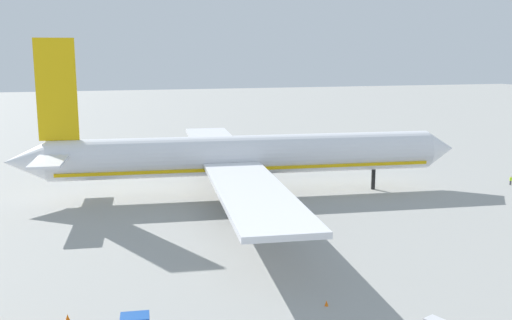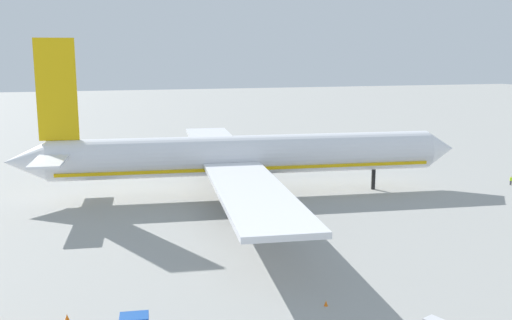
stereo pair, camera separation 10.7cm
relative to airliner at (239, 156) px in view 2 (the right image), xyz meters
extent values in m
plane|color=#9E9E99|center=(1.42, -0.17, -6.60)|extent=(600.00, 600.00, 0.00)
cylinder|color=white|center=(1.42, -0.17, 0.21)|extent=(63.71, 13.30, 6.48)
cone|color=white|center=(35.50, -3.88, 0.21)|extent=(5.84, 6.87, 6.35)
cone|color=white|center=(-33.31, 3.61, 0.21)|extent=(7.10, 6.82, 6.15)
cube|color=#E5B20C|center=(-28.10, 3.04, 11.25)|extent=(6.02, 1.15, 15.61)
cube|color=white|center=(-27.87, 9.80, 1.50)|extent=(5.62, 11.95, 0.36)
cube|color=white|center=(-29.33, -3.61, 1.50)|extent=(5.62, 11.95, 0.36)
cube|color=white|center=(0.66, 22.13, -0.77)|extent=(13.03, 38.45, 0.70)
cylinder|color=slate|center=(1.04, 16.40, -3.09)|extent=(6.03, 4.54, 3.96)
cube|color=white|center=(-4.12, -21.79, -0.77)|extent=(13.03, 38.45, 0.70)
cylinder|color=slate|center=(-2.52, -16.27, -3.15)|extent=(5.50, 4.60, 4.07)
cylinder|color=black|center=(23.47, -2.57, -4.82)|extent=(0.70, 0.70, 3.57)
cylinder|color=black|center=(-1.17, 5.38, -4.82)|extent=(0.70, 0.70, 3.57)
cylinder|color=black|center=(-2.30, -5.03, -4.82)|extent=(0.70, 0.70, 3.57)
cube|color=#E5B20C|center=(1.42, -0.17, -1.58)|extent=(61.15, 12.70, 0.50)
cube|color=black|center=(-21.07, -45.35, -4.61)|extent=(1.93, 0.30, 0.90)
cube|color=#26598C|center=(39.65, 38.53, -6.33)|extent=(2.75, 1.81, 0.15)
cylinder|color=#333338|center=(41.20, 38.79, -6.33)|extent=(0.60, 0.18, 0.08)
cube|color=silver|center=(39.65, 38.53, -5.66)|extent=(2.32, 1.60, 1.18)
cylinder|color=black|center=(40.48, 39.38, -6.40)|extent=(0.41, 0.19, 0.40)
cylinder|color=black|center=(40.72, 38.00, -6.40)|extent=(0.41, 0.19, 0.40)
cylinder|color=black|center=(38.58, 39.05, -6.40)|extent=(0.41, 0.19, 0.40)
cylinder|color=black|center=(38.81, 37.67, -6.40)|extent=(0.41, 0.19, 0.40)
cube|color=gray|center=(23.12, 39.51, -6.33)|extent=(2.12, 3.24, 0.15)
cylinder|color=#333338|center=(22.66, 41.24, -6.33)|extent=(0.23, 0.60, 0.08)
cube|color=silver|center=(23.12, 39.51, -5.73)|extent=(1.86, 2.75, 1.04)
cylinder|color=black|center=(22.15, 40.42, -6.40)|extent=(0.22, 0.42, 0.40)
cylinder|color=black|center=(23.50, 40.78, -6.40)|extent=(0.22, 0.42, 0.40)
cylinder|color=black|center=(22.73, 38.23, -6.40)|extent=(0.22, 0.42, 0.40)
cylinder|color=black|center=(24.08, 38.59, -6.40)|extent=(0.22, 0.42, 0.40)
cylinder|color=#3F3F47|center=(48.82, -6.77, -6.21)|extent=(0.45, 0.45, 0.79)
cylinder|color=#B2F219|center=(48.82, -6.77, -5.51)|extent=(0.57, 0.57, 0.59)
sphere|color=beige|center=(48.82, -6.77, -5.11)|extent=(0.21, 0.21, 0.21)
cone|color=orange|center=(-26.53, -39.79, -6.33)|extent=(0.36, 0.36, 0.55)
cone|color=orange|center=(-3.42, -43.76, -6.33)|extent=(0.36, 0.36, 0.55)
camera|label=1|loc=(-24.12, -89.68, 16.49)|focal=40.05mm
camera|label=2|loc=(-24.02, -89.72, 16.49)|focal=40.05mm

